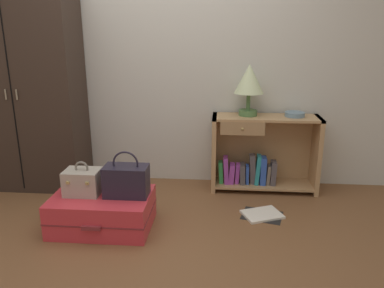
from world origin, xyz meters
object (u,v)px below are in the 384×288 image
object	(u,v)px
wardrobe	(25,90)
bowl	(295,114)
bookshelf	(260,155)
suitcase_large	(103,211)
table_lamp	(249,81)
open_book_on_floor	(262,215)
train_case	(83,182)
bottle	(51,210)
handbag	(126,180)

from	to	relation	value
wardrobe	bowl	xyz separation A→B (m)	(2.50, 0.08, -0.20)
bookshelf	suitcase_large	world-z (taller)	bookshelf
wardrobe	table_lamp	size ratio (longest dim) A/B	4.00
wardrobe	open_book_on_floor	bearing A→B (deg)	-12.91
wardrobe	train_case	distance (m)	1.25
suitcase_large	train_case	world-z (taller)	train_case
bowl	suitcase_large	xyz separation A→B (m)	(-1.56, -0.88, -0.60)
bowl	bottle	bearing A→B (deg)	-158.89
bowl	train_case	distance (m)	1.94
bowl	open_book_on_floor	distance (m)	0.98
bookshelf	table_lamp	bearing A→B (deg)	172.74
table_lamp	train_case	bearing A→B (deg)	-145.97
bookshelf	table_lamp	world-z (taller)	table_lamp
bowl	train_case	world-z (taller)	bowl
wardrobe	train_case	world-z (taller)	wardrobe
bookshelf	suitcase_large	distance (m)	1.55
bowl	bookshelf	bearing A→B (deg)	-178.67
wardrobe	handbag	xyz separation A→B (m)	(1.13, -0.78, -0.55)
handbag	bottle	world-z (taller)	handbag
bowl	open_book_on_floor	xyz separation A→B (m)	(-0.31, -0.58, -0.73)
table_lamp	bowl	world-z (taller)	table_lamp
open_book_on_floor	handbag	bearing A→B (deg)	-165.39
bowl	wardrobe	bearing A→B (deg)	-178.17
train_case	open_book_on_floor	distance (m)	1.47
wardrobe	bookshelf	xyz separation A→B (m)	(2.21, 0.07, -0.60)
suitcase_large	handbag	size ratio (longest dim) A/B	2.14
suitcase_large	open_book_on_floor	world-z (taller)	suitcase_large
handbag	bottle	xyz separation A→B (m)	(-0.66, 0.07, -0.31)
bowl	train_case	size ratio (longest dim) A/B	0.67
bowl	bottle	size ratio (longest dim) A/B	1.09
wardrobe	bookshelf	size ratio (longest dim) A/B	1.89
table_lamp	suitcase_large	world-z (taller)	table_lamp
suitcase_large	handbag	distance (m)	0.32
bookshelf	bottle	bearing A→B (deg)	-155.91
train_case	handbag	world-z (taller)	handbag
bookshelf	train_case	size ratio (longest dim) A/B	3.72
bottle	open_book_on_floor	bearing A→B (deg)	6.68
wardrobe	bookshelf	distance (m)	2.29
wardrobe	table_lamp	distance (m)	2.08
table_lamp	suitcase_large	distance (m)	1.70
wardrobe	bookshelf	bearing A→B (deg)	1.89
bookshelf	bowl	size ratio (longest dim) A/B	5.52
bookshelf	open_book_on_floor	xyz separation A→B (m)	(-0.02, -0.57, -0.33)
table_lamp	open_book_on_floor	size ratio (longest dim) A/B	1.25
table_lamp	bowl	size ratio (longest dim) A/B	2.61
bottle	train_case	bearing A→B (deg)	-12.99
open_book_on_floor	bookshelf	bearing A→B (deg)	88.25
wardrobe	bottle	world-z (taller)	wardrobe
train_case	open_book_on_floor	xyz separation A→B (m)	(1.40, 0.27, -0.36)
bookshelf	open_book_on_floor	distance (m)	0.66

